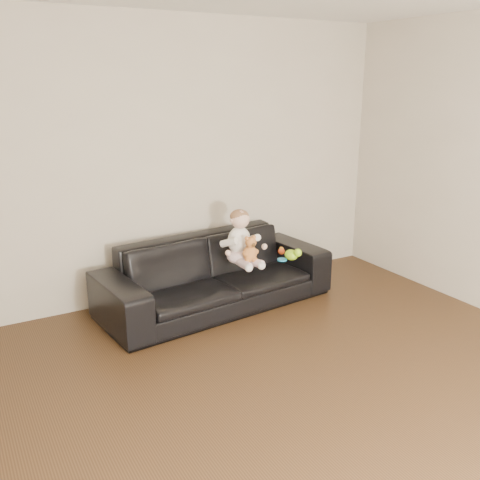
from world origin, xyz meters
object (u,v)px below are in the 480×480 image
sofa (216,273)px  toy_rattle (281,251)px  toy_blue_disc (282,260)px  teddy_bear (250,249)px  baby (241,240)px  toy_green (291,255)px

sofa → toy_rattle: (0.67, -0.09, 0.13)m
toy_blue_disc → teddy_bear: bearing=-173.9°
toy_rattle → toy_blue_disc: toy_rattle is taller
sofa → baby: 0.40m
toy_rattle → teddy_bear: bearing=-157.9°
teddy_bear → toy_green: size_ratio=1.69×
toy_blue_disc → sofa: bearing=158.2°
toy_rattle → toy_blue_disc: size_ratio=0.71×
toy_green → toy_rattle: size_ratio=2.15×
sofa → baby: size_ratio=4.30×
sofa → toy_rattle: sofa is taller
toy_rattle → toy_green: bearing=-93.2°
sofa → teddy_bear: size_ratio=9.00×
toy_green → baby: bearing=162.2°
baby → toy_blue_disc: baby is taller
sofa → toy_green: bearing=-28.0°
baby → teddy_bear: bearing=-92.1°
baby → toy_green: baby is taller
sofa → baby: baby is taller
teddy_bear → toy_blue_disc: teddy_bear is taller
teddy_bear → toy_rattle: 0.51m
toy_green → toy_rattle: (0.01, 0.18, -0.02)m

